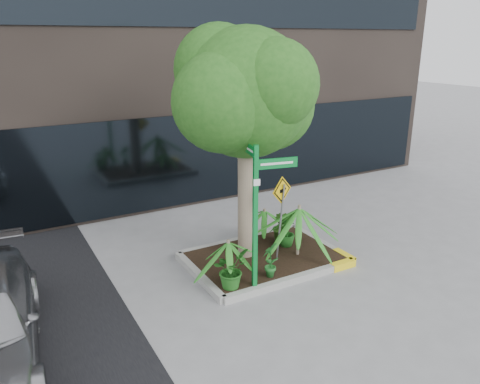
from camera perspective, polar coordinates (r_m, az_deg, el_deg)
ground at (r=10.19m, az=2.94°, el=-9.37°), size 80.00×80.00×0.00m
planter at (r=10.46m, az=3.22°, el=-7.98°), size 3.35×2.36×0.15m
tree at (r=9.50m, az=0.71°, el=11.94°), size 3.36×2.98×5.03m
palm_front at (r=10.15m, az=7.25°, el=-1.98°), size 1.30×1.30×1.45m
palm_left at (r=9.17m, az=-1.44°, el=-6.17°), size 0.94×0.94×1.04m
palm_back at (r=11.04m, az=3.00°, el=-2.30°), size 0.84×0.84×0.94m
shrub_a at (r=9.05m, az=-1.17°, el=-9.41°), size 0.94×0.94×0.74m
shrub_b at (r=10.81m, az=5.68°, el=-4.85°), size 0.54×0.54×0.69m
shrub_c at (r=9.44m, az=3.73°, el=-8.18°), size 0.56×0.56×0.75m
shrub_d at (r=10.95m, az=5.12°, el=-4.21°), size 0.56×0.56×0.80m
street_sign_post at (r=8.65m, az=2.11°, el=-1.39°), size 0.85×0.97×2.94m
cattle_sign at (r=9.70m, az=5.04°, el=-1.59°), size 0.57×0.21×1.91m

